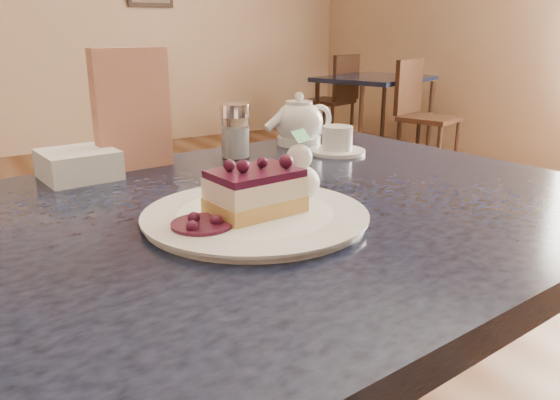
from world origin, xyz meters
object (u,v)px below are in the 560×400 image
main_table (237,261)px  cheesecake_slice (255,192)px  bg_table_far_right (371,149)px  tea_set (306,127)px  dessert_plate (255,216)px

main_table → cheesecake_slice: size_ratio=9.96×
bg_table_far_right → tea_set: bearing=-152.2°
main_table → cheesecake_slice: 0.14m
main_table → cheesecake_slice: cheesecake_slice is taller
dessert_plate → cheesecake_slice: cheesecake_slice is taller
tea_set → bg_table_far_right: tea_set is taller
main_table → tea_set: (0.39, 0.36, 0.13)m
bg_table_far_right → cheesecake_slice: bearing=-152.0°
main_table → bg_table_far_right: main_table is taller
tea_set → main_table: bearing=-136.8°
tea_set → bg_table_far_right: size_ratio=0.15×
cheesecake_slice → dessert_plate: bearing=-95.4°
main_table → bg_table_far_right: 4.26m
main_table → tea_set: size_ratio=5.38×
tea_set → bg_table_far_right: bearing=45.7°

